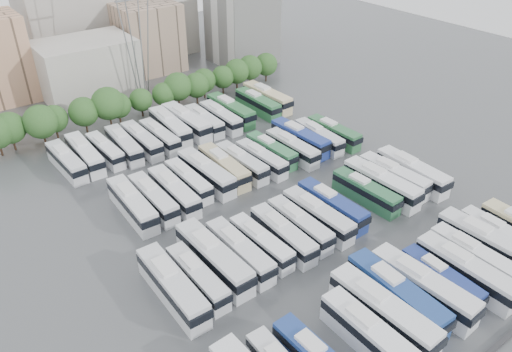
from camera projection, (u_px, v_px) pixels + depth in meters
ground at (281, 210)px, 73.91m from camera, size 220.00×220.00×0.00m
tree_line at (143, 96)px, 99.55m from camera, size 64.67×7.48×8.12m
city_buildings at (61, 47)px, 115.02m from camera, size 102.00×35.00×20.00m
apartment_tower at (242, 10)px, 123.82m from camera, size 14.00×14.00×26.00m
electricity_pylon at (133, 12)px, 99.19m from camera, size 9.00×6.91×33.83m
bus_r0_s4 at (372, 337)px, 51.48m from camera, size 2.82×12.81×4.02m
bus_r0_s5 at (383, 311)px, 54.26m from camera, size 3.43×13.76×4.29m
bus_r0_s6 at (396, 294)px, 56.47m from camera, size 3.46×13.57×4.22m
bus_r0_s7 at (423, 286)px, 57.54m from camera, size 3.61×13.61×4.23m
bus_r0_s8 at (441, 279)px, 59.20m from camera, size 2.77×10.87×3.38m
bus_r0_s9 at (466, 271)px, 59.85m from camera, size 2.94×12.99×4.07m
bus_r0_s10 at (473, 256)px, 62.34m from camera, size 2.60×11.77×3.69m
bus_r0_s11 at (486, 243)px, 64.26m from camera, size 3.36×13.29×4.14m
bus_r0_s12 at (499, 235)px, 66.18m from camera, size 2.67×11.07×3.46m
bus_r1_s0 at (172, 286)px, 57.58m from camera, size 3.04×13.32×4.17m
bus_r1_s1 at (197, 277)px, 59.32m from camera, size 2.55×11.25×3.52m
bus_r1_s2 at (214, 258)px, 61.68m from camera, size 3.33×13.78×4.30m
bus_r1_s3 at (240, 251)px, 63.09m from camera, size 2.73×12.17×3.81m
bus_r1_s4 at (261, 243)px, 64.82m from camera, size 2.79×11.10×3.46m
bus_r1_s5 at (283, 234)px, 66.08m from camera, size 2.86×11.85×3.70m
bus_r1_s6 at (300, 224)px, 67.98m from camera, size 2.61×11.56×3.62m
bus_r1_s7 at (318, 215)px, 69.53m from camera, size 3.00×12.33×3.85m
bus_r1_s8 at (332, 205)px, 71.65m from camera, size 2.99×12.23×3.82m
bus_r1_s10 at (366, 192)px, 74.81m from camera, size 3.09×11.74×3.65m
bus_r1_s11 at (381, 184)px, 76.23m from camera, size 3.47×13.43×4.18m
bus_r1_s12 at (394, 176)px, 78.33m from camera, size 3.26×12.49×3.89m
bus_r1_s13 at (412, 172)px, 79.29m from camera, size 3.27×13.19×4.11m
bus_r2_s1 at (132, 204)px, 71.73m from camera, size 3.12×12.79×3.99m
bus_r2_s2 at (153, 198)px, 73.23m from camera, size 2.61×11.96×3.75m
bus_r2_s3 at (174, 191)px, 74.67m from camera, size 2.87×12.37×3.87m
bus_r2_s4 at (189, 181)px, 77.60m from camera, size 2.47×11.12×3.49m
bus_r2_s5 at (206, 173)px, 79.07m from camera, size 3.30×13.05×4.06m
bus_r2_s6 at (224, 167)px, 80.85m from camera, size 3.06×12.42×3.87m
bus_r2_s7 at (242, 162)px, 82.15m from camera, size 2.97×11.84×3.69m
bus_r2_s8 at (261, 159)px, 83.34m from camera, size 2.95×11.33×3.53m
bus_r2_s9 at (271, 150)px, 85.82m from camera, size 2.96×11.33×3.52m
bus_r2_s10 at (292, 148)px, 86.42m from camera, size 2.78×11.84×3.70m
bus_r2_s11 at (300, 138)px, 89.22m from camera, size 3.46×12.97×4.03m
bus_r2_s12 at (319, 137)px, 90.07m from camera, size 3.08×11.67×3.63m
bus_r2_s13 at (334, 132)px, 91.45m from camera, size 2.94×11.74×3.66m
bus_r3_s0 at (66, 161)px, 82.41m from camera, size 3.15×12.08×3.76m
bus_r3_s1 at (85, 154)px, 84.32m from camera, size 2.92×12.55×3.93m
bus_r3_s2 at (105, 150)px, 85.96m from camera, size 2.91×11.16×3.47m
bus_r3_s3 at (124, 145)px, 87.23m from camera, size 3.16×12.15×3.78m
bus_r3_s4 at (142, 140)px, 88.75m from camera, size 2.79×12.06×3.77m
bus_r3_s5 at (160, 136)px, 90.21m from camera, size 2.76×11.49×3.59m
bus_r3_s6 at (170, 126)px, 93.06m from camera, size 3.55×13.34×4.15m
bus_r3_s7 at (186, 122)px, 94.65m from camera, size 3.45×13.76×4.29m
bus_r3_s8 at (204, 121)px, 95.74m from camera, size 2.78×11.54×3.60m
bus_r3_s9 at (221, 117)px, 96.93m from camera, size 2.70×11.94×3.74m
bus_r3_s10 at (231, 110)px, 99.29m from camera, size 3.17×13.15×4.11m
bus_r3_s12 at (258, 104)px, 102.33m from camera, size 2.87×12.45×3.90m
bus_r3_s13 at (267, 98)px, 104.66m from camera, size 3.36×13.38×4.17m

